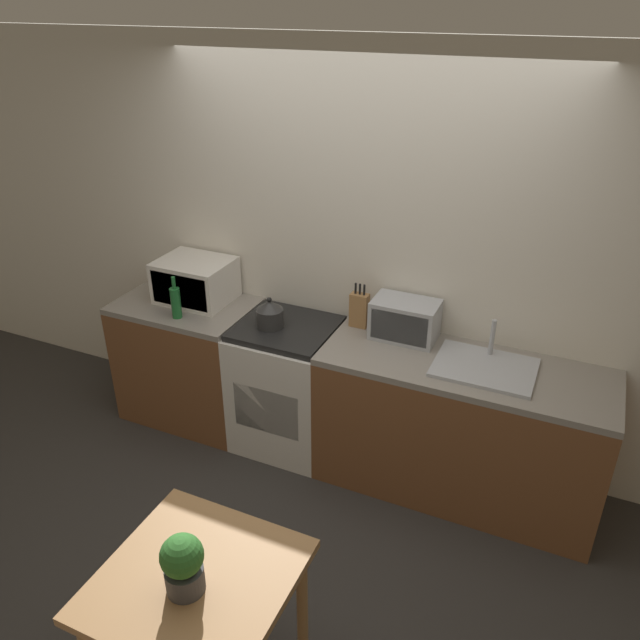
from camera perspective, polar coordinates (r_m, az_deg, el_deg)
name	(u,v)px	position (r m, az deg, el deg)	size (l,w,h in m)	color
ground_plane	(292,523)	(3.89, -2.62, -18.04)	(16.00, 16.00, 0.00)	#33302D
wall_back	(361,258)	(3.96, 3.80, 5.67)	(10.00, 0.06, 2.60)	silver
counter_left_run	(191,360)	(4.58, -11.76, -3.56)	(0.93, 0.62, 0.90)	brown
counter_right_run	(458,428)	(3.91, 12.50, -9.63)	(1.67, 0.62, 0.90)	brown
stove_range	(288,385)	(4.22, -2.98, -5.95)	(0.63, 0.62, 0.90)	silver
kettle	(270,314)	(3.95, -4.61, 0.56)	(0.18, 0.18, 0.20)	#2D2D2D
microwave	(195,280)	(4.35, -11.34, 3.57)	(0.49, 0.39, 0.29)	silver
bottle	(176,302)	(4.14, -13.05, 1.62)	(0.06, 0.06, 0.29)	#1E662D
knife_block	(359,310)	(3.93, 3.61, 0.95)	(0.11, 0.07, 0.29)	#9E7042
toaster_oven	(405,320)	(3.82, 7.75, 0.02)	(0.40, 0.25, 0.24)	#ADAFB5
sink_basin	(485,366)	(3.65, 14.84, -4.12)	(0.56, 0.42, 0.24)	#ADAFB5
dining_table	(198,596)	(2.77, -11.09, -23.55)	(0.74, 0.74, 0.76)	#9E7042
potted_plant	(183,564)	(2.55, -12.43, -20.94)	(0.17, 0.17, 0.26)	#424247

